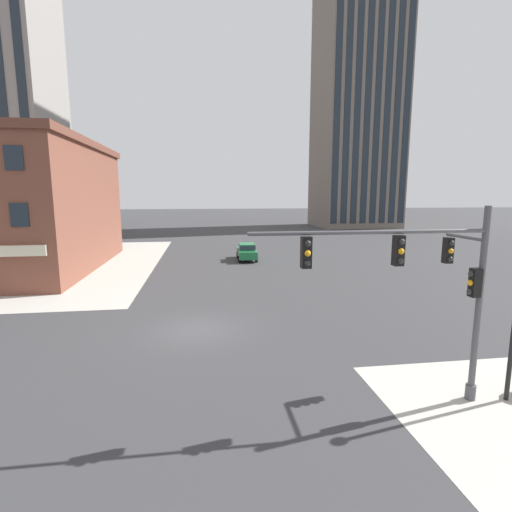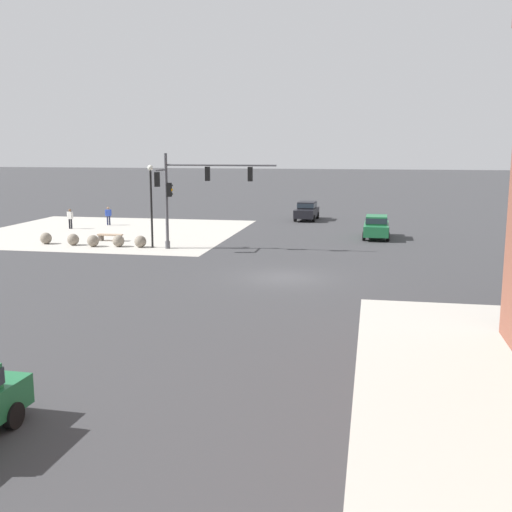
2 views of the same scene
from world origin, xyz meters
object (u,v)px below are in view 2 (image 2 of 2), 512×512
object	(u,v)px
bollard_sphere_curb_c	(93,241)
pedestrian_at_curb	(70,217)
bollard_sphere_curb_b	(118,241)
bollard_sphere_curb_d	(73,240)
bollard_sphere_curb_a	(140,242)
car_main_southbound_near	(307,210)
pedestrian_near_bench	(108,215)
car_main_southbound_far	(376,226)
bollard_sphere_curb_e	(46,238)
bench_near_signal	(110,236)
street_lamp_corner_near	(151,196)
traffic_signal_main	(187,189)

from	to	relation	value
bollard_sphere_curb_c	pedestrian_at_curb	xyz separation A→B (m)	(5.88, -8.25, 0.54)
bollard_sphere_curb_b	bollard_sphere_curb_c	size ratio (longest dim) A/B	1.00
bollard_sphere_curb_c	bollard_sphere_curb_d	size ratio (longest dim) A/B	1.00
bollard_sphere_curb_a	car_main_southbound_near	xyz separation A→B (m)	(-9.25, -17.78, 0.52)
pedestrian_near_bench	car_main_southbound_far	distance (m)	22.85
bollard_sphere_curb_a	pedestrian_at_curb	size ratio (longest dim) A/B	0.48
bollard_sphere_curb_e	bench_near_signal	distance (m)	4.35
street_lamp_corner_near	bollard_sphere_curb_d	bearing A→B (deg)	0.79
bollard_sphere_curb_a	pedestrian_at_curb	bearing A→B (deg)	-41.07
bollard_sphere_curb_e	pedestrian_near_bench	bearing A→B (deg)	-89.52
bollard_sphere_curb_c	bollard_sphere_curb_e	xyz separation A→B (m)	(3.73, -0.51, 0.00)
pedestrian_at_curb	car_main_southbound_near	xyz separation A→B (m)	(-18.38, -9.83, -0.02)
bollard_sphere_curb_d	pedestrian_near_bench	size ratio (longest dim) A/B	0.50
bollard_sphere_curb_d	street_lamp_corner_near	xyz separation A→B (m)	(-5.66, -0.08, 3.03)
street_lamp_corner_near	car_main_southbound_far	bearing A→B (deg)	-154.11
car_main_southbound_near	pedestrian_at_curb	bearing A→B (deg)	28.14
bollard_sphere_curb_b	street_lamp_corner_near	bearing A→B (deg)	-177.66
car_main_southbound_near	bollard_sphere_curb_a	bearing A→B (deg)	62.51
bollard_sphere_curb_c	bollard_sphere_curb_e	bearing A→B (deg)	-7.73
bollard_sphere_curb_a	bollard_sphere_curb_d	bearing A→B (deg)	-0.05
bollard_sphere_curb_d	pedestrian_at_curb	distance (m)	9.04
bollard_sphere_curb_e	car_main_southbound_near	size ratio (longest dim) A/B	0.18
bollard_sphere_curb_d	car_main_southbound_near	world-z (taller)	car_main_southbound_near
pedestrian_at_curb	traffic_signal_main	bearing A→B (deg)	146.55
car_main_southbound_near	car_main_southbound_far	world-z (taller)	same
bench_near_signal	pedestrian_near_bench	bearing A→B (deg)	-65.36
traffic_signal_main	bollard_sphere_curb_c	bearing A→B (deg)	-0.24
street_lamp_corner_near	pedestrian_near_bench	bearing A→B (deg)	-53.68
bollard_sphere_curb_d	pedestrian_near_bench	world-z (taller)	pedestrian_near_bench
bollard_sphere_curb_d	pedestrian_near_bench	xyz separation A→B (m)	(2.22, -10.80, 0.50)
pedestrian_near_bench	bollard_sphere_curb_a	bearing A→B (deg)	123.18
bollard_sphere_curb_c	car_main_southbound_far	bearing A→B (deg)	-158.18
bollard_sphere_curb_c	car_main_southbound_far	distance (m)	20.20
pedestrian_at_curb	car_main_southbound_far	size ratio (longest dim) A/B	0.37
traffic_signal_main	street_lamp_corner_near	world-z (taller)	traffic_signal_main
pedestrian_at_curb	street_lamp_corner_near	bearing A→B (deg)	141.63
bollard_sphere_curb_b	bollard_sphere_curb_e	world-z (taller)	same
bollard_sphere_curb_e	street_lamp_corner_near	distance (m)	8.36
bollard_sphere_curb_e	pedestrian_at_curb	bearing A→B (deg)	-74.51
bollard_sphere_curb_e	pedestrian_near_bench	distance (m)	10.61
bollard_sphere_curb_a	bollard_sphere_curb_c	bearing A→B (deg)	5.23
street_lamp_corner_near	bollard_sphere_curb_e	bearing A→B (deg)	-0.93
traffic_signal_main	bollard_sphere_curb_e	size ratio (longest dim) A/B	9.34
bollard_sphere_curb_c	car_main_southbound_far	xyz separation A→B (m)	(-18.74, -7.50, 0.52)
pedestrian_near_bench	car_main_southbound_far	world-z (taller)	car_main_southbound_far
car_main_southbound_near	car_main_southbound_far	distance (m)	12.28
bollard_sphere_curb_a	traffic_signal_main	bearing A→B (deg)	174.55
bollard_sphere_curb_c	street_lamp_corner_near	size ratio (longest dim) A/B	0.15
bench_near_signal	street_lamp_corner_near	bearing A→B (deg)	150.55
bollard_sphere_curb_b	bollard_sphere_curb_e	xyz separation A→B (m)	(5.42, -0.22, 0.00)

